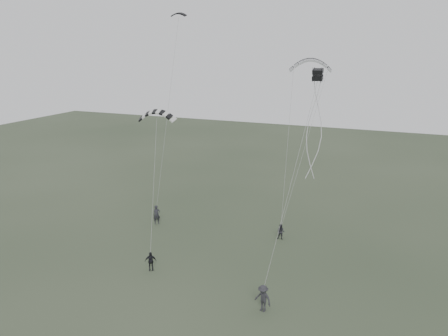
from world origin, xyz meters
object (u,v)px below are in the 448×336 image
at_px(flyer_center, 151,261).
at_px(kite_dark_small, 179,13).
at_px(flyer_far, 263,298).
at_px(kite_pale_large, 311,60).
at_px(flyer_right, 281,232).
at_px(kite_box, 318,75).
at_px(flyer_left, 157,215).
at_px(kite_striped, 157,112).

relative_size(flyer_center, kite_dark_small, 1.04).
distance_m(flyer_far, kite_pale_large, 23.18).
distance_m(flyer_right, kite_box, 16.02).
distance_m(flyer_right, flyer_center, 12.61).
bearing_deg(kite_pale_large, kite_dark_small, -179.02).
distance_m(flyer_left, kite_dark_small, 19.91).
relative_size(flyer_far, kite_box, 2.60).
relative_size(flyer_left, kite_striped, 0.62).
height_order(kite_pale_large, kite_striped, kite_pale_large).
height_order(flyer_left, kite_dark_small, kite_dark_small).
bearing_deg(flyer_center, flyer_right, 19.66).
distance_m(flyer_left, flyer_center, 9.62).
xyz_separation_m(kite_striped, kite_box, (13.38, -0.28, 3.37)).
distance_m(flyer_right, kite_dark_small, 23.05).
xyz_separation_m(kite_pale_large, kite_box, (2.73, -11.07, -0.68)).
distance_m(kite_striped, kite_box, 13.80).
bearing_deg(kite_pale_large, flyer_far, -99.43).
relative_size(kite_pale_large, kite_striped, 1.27).
bearing_deg(kite_box, kite_pale_large, 101.81).
relative_size(flyer_right, flyer_far, 0.77).
bearing_deg(flyer_right, flyer_center, -130.35).
xyz_separation_m(flyer_far, kite_dark_small, (-13.45, 14.43, 19.51)).
bearing_deg(flyer_left, flyer_far, -77.12).
distance_m(flyer_right, flyer_far, 11.80).
bearing_deg(kite_box, kite_dark_small, 150.03).
distance_m(flyer_far, kite_box, 15.94).
height_order(flyer_right, kite_striped, kite_striped).
bearing_deg(kite_dark_small, flyer_center, -79.19).
height_order(flyer_center, kite_striped, kite_striped).
relative_size(flyer_right, kite_striped, 0.47).
relative_size(flyer_center, kite_striped, 0.50).
bearing_deg(flyer_right, flyer_left, -175.07).
relative_size(flyer_right, kite_box, 2.01).
bearing_deg(flyer_left, flyer_center, -103.39).
relative_size(flyer_center, kite_pale_large, 0.39).
xyz_separation_m(flyer_right, flyer_center, (-8.16, -9.62, 0.04)).
bearing_deg(kite_dark_small, flyer_right, -18.12).
xyz_separation_m(flyer_far, kite_box, (1.68, 6.41, 14.50)).
bearing_deg(flyer_left, kite_dark_small, 33.82).
bearing_deg(kite_dark_small, kite_striped, -81.86).
bearing_deg(flyer_center, flyer_left, 87.67).
height_order(flyer_center, kite_pale_large, kite_pale_large).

